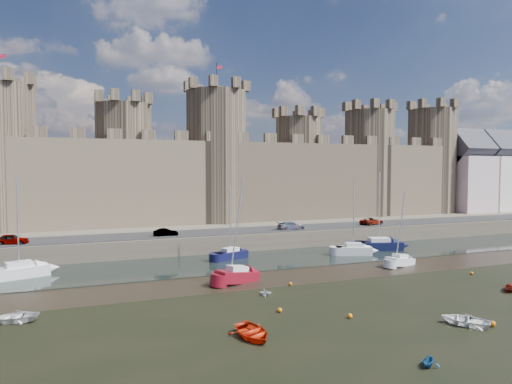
% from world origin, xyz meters
% --- Properties ---
extents(ground, '(160.00, 160.00, 0.00)m').
position_xyz_m(ground, '(0.00, 0.00, 0.00)').
color(ground, black).
rests_on(ground, ground).
extents(seaweed_patch, '(70.00, 34.00, 0.01)m').
position_xyz_m(seaweed_patch, '(0.00, -6.00, 0.01)').
color(seaweed_patch, black).
rests_on(seaweed_patch, ground).
extents(water_channel, '(160.00, 12.00, 0.08)m').
position_xyz_m(water_channel, '(0.00, 24.00, 0.04)').
color(water_channel, black).
rests_on(water_channel, ground).
extents(quay, '(160.00, 60.00, 2.50)m').
position_xyz_m(quay, '(0.00, 60.00, 1.25)').
color(quay, '#4C443A').
rests_on(quay, ground).
extents(road, '(160.00, 7.00, 0.10)m').
position_xyz_m(road, '(0.00, 34.00, 2.55)').
color(road, black).
rests_on(road, quay).
extents(castle, '(108.50, 11.00, 29.00)m').
position_xyz_m(castle, '(-0.64, 48.00, 11.67)').
color(castle, '#42382B').
rests_on(castle, quay).
extents(townhouses, '(35.50, 9.05, 18.13)m').
position_xyz_m(townhouses, '(71.50, 46.00, 10.59)').
color(townhouses, silver).
rests_on(townhouses, quay).
extents(car_0, '(4.13, 2.27, 1.33)m').
position_xyz_m(car_0, '(-28.86, 32.55, 3.17)').
color(car_0, gray).
rests_on(car_0, quay).
extents(car_1, '(3.45, 1.44, 1.11)m').
position_xyz_m(car_1, '(-9.86, 32.60, 3.05)').
color(car_1, gray).
rests_on(car_1, quay).
extents(car_2, '(4.45, 2.00, 1.26)m').
position_xyz_m(car_2, '(9.38, 32.56, 3.13)').
color(car_2, gray).
rests_on(car_2, quay).
extents(car_3, '(4.79, 3.19, 1.22)m').
position_xyz_m(car_3, '(24.40, 33.13, 3.11)').
color(car_3, gray).
rests_on(car_3, quay).
extents(sailboat_0, '(6.30, 4.06, 11.00)m').
position_xyz_m(sailboat_0, '(-27.13, 24.39, 0.84)').
color(sailboat_0, silver).
rests_on(sailboat_0, ground).
extents(sailboat_1, '(5.04, 3.42, 9.42)m').
position_xyz_m(sailboat_1, '(-2.59, 25.93, 0.76)').
color(sailboat_1, black).
rests_on(sailboat_1, ground).
extents(sailboat_2, '(5.19, 3.46, 10.43)m').
position_xyz_m(sailboat_2, '(14.06, 22.64, 0.83)').
color(sailboat_2, silver).
rests_on(sailboat_2, ground).
extents(sailboat_3, '(6.90, 4.16, 11.33)m').
position_xyz_m(sailboat_3, '(19.62, 24.53, 0.86)').
color(sailboat_3, black).
rests_on(sailboat_3, ground).
extents(sailboat_4, '(5.12, 3.42, 11.16)m').
position_xyz_m(sailboat_4, '(-5.56, 14.22, 0.80)').
color(sailboat_4, maroon).
rests_on(sailboat_4, ground).
extents(sailboat_5, '(4.49, 2.89, 9.05)m').
position_xyz_m(sailboat_5, '(15.75, 14.93, 0.67)').
color(sailboat_5, silver).
rests_on(sailboat_5, ground).
extents(dinghy_0, '(3.23, 4.10, 0.77)m').
position_xyz_m(dinghy_0, '(-9.57, -1.08, 0.38)').
color(dinghy_0, red).
rests_on(dinghy_0, ground).
extents(dinghy_1, '(1.82, 1.77, 0.73)m').
position_xyz_m(dinghy_1, '(-1.26, -9.14, 0.37)').
color(dinghy_1, navy).
rests_on(dinghy_1, ground).
extents(dinghy_2, '(4.14, 4.15, 0.71)m').
position_xyz_m(dinghy_2, '(6.56, -4.31, 0.35)').
color(dinghy_2, white).
rests_on(dinghy_2, ground).
extents(dinghy_3, '(1.62, 1.57, 0.65)m').
position_xyz_m(dinghy_3, '(-4.72, 8.54, 0.33)').
color(dinghy_3, silver).
rests_on(dinghy_3, ground).
extents(dinghy_6, '(4.29, 3.70, 0.75)m').
position_xyz_m(dinghy_6, '(-25.69, 8.77, 0.37)').
color(dinghy_6, silver).
rests_on(dinghy_6, ground).
extents(buoy_0, '(0.39, 0.39, 0.39)m').
position_xyz_m(buoy_0, '(-5.42, 3.56, 0.20)').
color(buoy_0, orange).
rests_on(buoy_0, ground).
extents(buoy_1, '(0.38, 0.38, 0.38)m').
position_xyz_m(buoy_1, '(-0.92, 11.06, 0.19)').
color(buoy_1, '#D06509').
rests_on(buoy_1, ground).
extents(buoy_2, '(0.46, 0.46, 0.46)m').
position_xyz_m(buoy_2, '(8.21, -5.31, 0.23)').
color(buoy_2, '#D96209').
rests_on(buoy_2, ground).
extents(buoy_3, '(0.39, 0.39, 0.39)m').
position_xyz_m(buoy_3, '(20.10, 8.07, 0.19)').
color(buoy_3, orange).
rests_on(buoy_3, ground).
extents(buoy_4, '(0.40, 0.40, 0.40)m').
position_xyz_m(buoy_4, '(-0.81, 0.18, 0.20)').
color(buoy_4, orange).
rests_on(buoy_4, ground).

